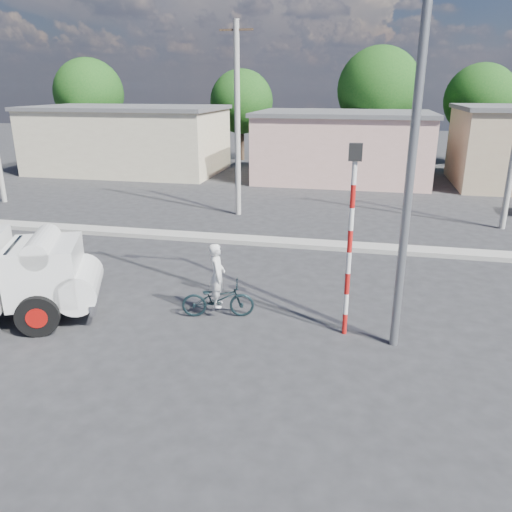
% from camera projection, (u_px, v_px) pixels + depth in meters
% --- Properties ---
extents(ground_plane, '(120.00, 120.00, 0.00)m').
position_uv_depth(ground_plane, '(193.00, 350.00, 10.90)').
color(ground_plane, '#28282B').
rests_on(ground_plane, ground).
extents(median, '(40.00, 0.80, 0.16)m').
position_uv_depth(median, '(265.00, 241.00, 18.27)').
color(median, '#99968E').
rests_on(median, ground).
extents(bicycle, '(1.89, 1.02, 0.94)m').
position_uv_depth(bicycle, '(218.00, 299.00, 12.36)').
color(bicycle, black).
rests_on(bicycle, ground).
extents(cyclist, '(0.51, 0.66, 1.60)m').
position_uv_depth(cyclist, '(218.00, 287.00, 12.25)').
color(cyclist, silver).
rests_on(cyclist, ground).
extents(traffic_pole, '(0.28, 0.18, 4.36)m').
position_uv_depth(traffic_pole, '(351.00, 226.00, 10.81)').
color(traffic_pole, red).
rests_on(traffic_pole, ground).
extents(streetlight, '(2.34, 0.22, 9.00)m').
position_uv_depth(streetlight, '(407.00, 114.00, 9.57)').
color(streetlight, slate).
rests_on(streetlight, ground).
extents(building_row, '(37.80, 7.30, 4.44)m').
position_uv_depth(building_row, '(328.00, 144.00, 30.33)').
color(building_row, beige).
rests_on(building_row, ground).
extents(tree_row, '(51.24, 7.43, 8.42)m').
position_uv_depth(tree_row, '(430.00, 94.00, 34.18)').
color(tree_row, '#38281E').
rests_on(tree_row, ground).
extents(utility_poles, '(35.40, 0.24, 8.00)m').
position_uv_depth(utility_poles, '(364.00, 123.00, 20.03)').
color(utility_poles, '#99968E').
rests_on(utility_poles, ground).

